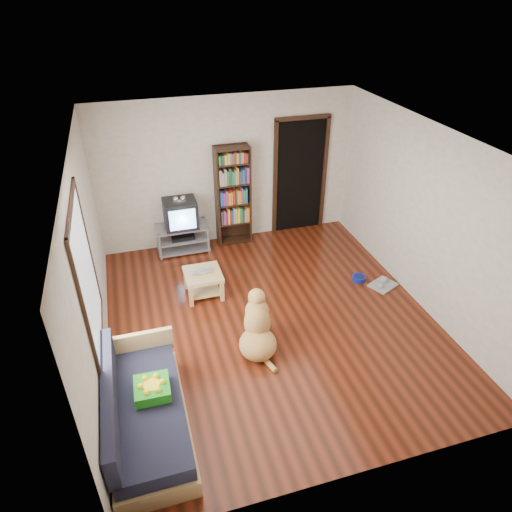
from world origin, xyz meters
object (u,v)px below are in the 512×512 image
object	(u,v)px
tv_stand	(183,237)
sofa	(144,413)
bookshelf	(233,191)
coffee_table	(203,279)
green_cushion	(152,389)
grey_rag	(383,285)
laptop	(203,273)
dog_bowl	(359,278)
dog	(257,329)
crt_tv	(180,213)

from	to	relation	value
tv_stand	sofa	xyz separation A→B (m)	(-0.97, -3.63, -0.01)
bookshelf	coffee_table	xyz separation A→B (m)	(-0.85, -1.48, -0.72)
green_cushion	grey_rag	bearing A→B (deg)	24.27
laptop	sofa	size ratio (longest dim) A/B	0.18
dog_bowl	sofa	size ratio (longest dim) A/B	0.12
coffee_table	dog	bearing A→B (deg)	-70.91
tv_stand	bookshelf	size ratio (longest dim) A/B	0.50
dog	laptop	bearing A→B (deg)	109.49
bookshelf	laptop	bearing A→B (deg)	-119.47
green_cushion	coffee_table	distance (m)	2.35
crt_tv	bookshelf	distance (m)	0.99
green_cushion	grey_rag	xyz separation A→B (m)	(3.71, 1.54, -0.47)
grey_rag	crt_tv	size ratio (longest dim) A/B	0.69
bookshelf	dog_bowl	bearing A→B (deg)	-48.51
dog_bowl	crt_tv	size ratio (longest dim) A/B	0.38
sofa	coffee_table	world-z (taller)	sofa
green_cushion	grey_rag	size ratio (longest dim) A/B	0.93
dog	tv_stand	bearing A→B (deg)	101.62
green_cushion	dog	distance (m)	1.63
dog_bowl	grey_rag	size ratio (longest dim) A/B	0.55
laptop	dog	world-z (taller)	dog
dog_bowl	sofa	xyz separation A→B (m)	(-3.54, -1.90, 0.22)
coffee_table	grey_rag	bearing A→B (deg)	-12.15
crt_tv	sofa	xyz separation A→B (m)	(-0.97, -3.65, -0.48)
dog_bowl	sofa	world-z (taller)	sofa
green_cushion	dog_bowl	distance (m)	3.88
green_cushion	dog_bowl	bearing A→B (deg)	29.42
green_cushion	laptop	xyz separation A→B (m)	(0.95, 2.11, -0.07)
dog_bowl	green_cushion	bearing A→B (deg)	-152.32
dog_bowl	coffee_table	bearing A→B (deg)	172.03
tv_stand	dog	world-z (taller)	dog
green_cushion	bookshelf	distance (m)	4.07
tv_stand	coffee_table	distance (m)	1.39
bookshelf	dog	world-z (taller)	bookshelf
dog_bowl	sofa	distance (m)	4.02
grey_rag	dog	xyz separation A→B (m)	(-2.30, -0.74, 0.27)
coffee_table	dog	size ratio (longest dim) A/B	0.57
grey_rag	bookshelf	bearing A→B (deg)	132.69
dog_bowl	crt_tv	xyz separation A→B (m)	(-2.56, 1.75, 0.70)
dog_bowl	grey_rag	world-z (taller)	dog_bowl
grey_rag	crt_tv	xyz separation A→B (m)	(-2.86, 2.00, 0.73)
green_cushion	sofa	distance (m)	0.28
green_cushion	bookshelf	world-z (taller)	bookshelf
green_cushion	crt_tv	size ratio (longest dim) A/B	0.64
dog_bowl	coffee_table	world-z (taller)	coffee_table
green_cushion	sofa	size ratio (longest dim) A/B	0.21
tv_stand	dog	distance (m)	2.77
laptop	grey_rag	bearing A→B (deg)	-12.00
crt_tv	dog	bearing A→B (deg)	-78.47
grey_rag	bookshelf	size ratio (longest dim) A/B	0.22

